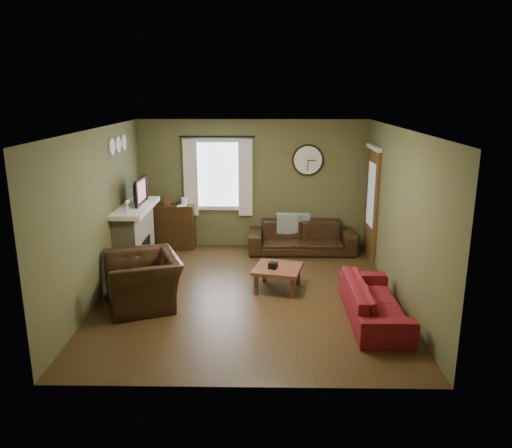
{
  "coord_description": "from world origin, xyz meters",
  "views": [
    {
      "loc": [
        0.23,
        -7.41,
        3.14
      ],
      "look_at": [
        0.1,
        0.4,
        1.05
      ],
      "focal_mm": 35.0,
      "sensor_mm": 36.0,
      "label": 1
    }
  ],
  "objects_px": {
    "sofa_red": "(374,301)",
    "coffee_table": "(278,278)",
    "bookshelf": "(176,227)",
    "sofa_brown": "(302,237)",
    "armchair": "(143,281)"
  },
  "relations": [
    {
      "from": "sofa_brown",
      "to": "armchair",
      "type": "bearing_deg",
      "value": -134.64
    },
    {
      "from": "sofa_brown",
      "to": "coffee_table",
      "type": "height_order",
      "value": "sofa_brown"
    },
    {
      "from": "bookshelf",
      "to": "coffee_table",
      "type": "relative_size",
      "value": 1.25
    },
    {
      "from": "bookshelf",
      "to": "sofa_red",
      "type": "xyz_separation_m",
      "value": [
        3.37,
        -3.25,
        -0.18
      ]
    },
    {
      "from": "sofa_red",
      "to": "sofa_brown",
      "type": "bearing_deg",
      "value": 14.93
    },
    {
      "from": "coffee_table",
      "to": "armchair",
      "type": "bearing_deg",
      "value": -163.13
    },
    {
      "from": "bookshelf",
      "to": "armchair",
      "type": "distance_m",
      "value": 2.8
    },
    {
      "from": "sofa_brown",
      "to": "coffee_table",
      "type": "relative_size",
      "value": 2.89
    },
    {
      "from": "sofa_brown",
      "to": "sofa_red",
      "type": "xyz_separation_m",
      "value": [
        0.81,
        -3.04,
        -0.03
      ]
    },
    {
      "from": "armchair",
      "to": "coffee_table",
      "type": "xyz_separation_m",
      "value": [
        2.04,
        0.62,
        -0.19
      ]
    },
    {
      "from": "bookshelf",
      "to": "sofa_brown",
      "type": "relative_size",
      "value": 0.43
    },
    {
      "from": "sofa_red",
      "to": "armchair",
      "type": "height_order",
      "value": "armchair"
    },
    {
      "from": "armchair",
      "to": "coffee_table",
      "type": "relative_size",
      "value": 1.62
    },
    {
      "from": "sofa_red",
      "to": "coffee_table",
      "type": "xyz_separation_m",
      "value": [
        -1.34,
        1.06,
        -0.08
      ]
    },
    {
      "from": "sofa_brown",
      "to": "armchair",
      "type": "relative_size",
      "value": 1.78
    }
  ]
}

